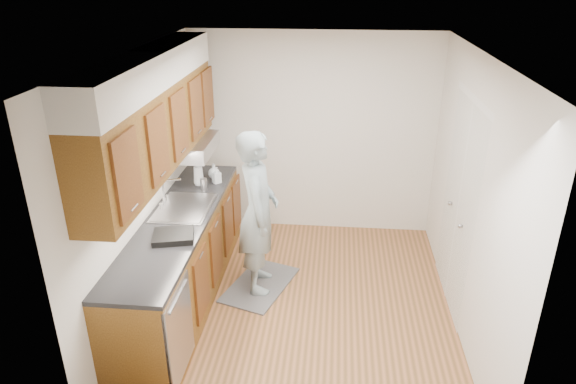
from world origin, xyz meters
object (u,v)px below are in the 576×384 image
object	(u,v)px
person	(258,202)
dish_rack	(173,236)
soap_bottle_a	(198,172)
soap_bottle_b	(216,175)
soap_bottle_c	(214,171)
steel_can	(204,184)

from	to	relation	value
person	dish_rack	xyz separation A→B (m)	(-0.65, -0.72, -0.02)
person	soap_bottle_a	size ratio (longest dim) A/B	6.63
soap_bottle_a	dish_rack	size ratio (longest dim) A/B	0.84
soap_bottle_b	dish_rack	world-z (taller)	soap_bottle_b
soap_bottle_c	steel_can	size ratio (longest dim) A/B	1.30
soap_bottle_a	soap_bottle_b	bearing A→B (deg)	21.45
person	steel_can	size ratio (longest dim) A/B	14.81
soap_bottle_c	steel_can	xyz separation A→B (m)	(-0.03, -0.35, -0.02)
person	soap_bottle_a	bearing A→B (deg)	48.92
soap_bottle_b	soap_bottle_c	xyz separation A→B (m)	(-0.06, 0.13, -0.01)
soap_bottle_a	steel_can	distance (m)	0.19
soap_bottle_a	steel_can	bearing A→B (deg)	-56.99
soap_bottle_c	dish_rack	bearing A→B (deg)	-91.46
steel_can	dish_rack	size ratio (longest dim) A/B	0.37
steel_can	dish_rack	xyz separation A→B (m)	(-0.01, -1.09, -0.04)
steel_can	soap_bottle_a	bearing A→B (deg)	123.01
person	steel_can	world-z (taller)	person
soap_bottle_b	dish_rack	size ratio (longest dim) A/B	0.52
person	soap_bottle_b	xyz separation A→B (m)	(-0.55, 0.58, 0.04)
soap_bottle_b	steel_can	size ratio (longest dim) A/B	1.39
steel_can	dish_rack	world-z (taller)	steel_can
steel_can	dish_rack	bearing A→B (deg)	-90.27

